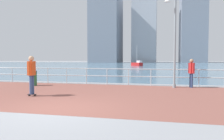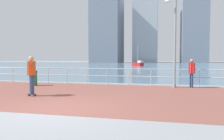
{
  "view_description": "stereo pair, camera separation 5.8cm",
  "coord_description": "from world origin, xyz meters",
  "px_view_note": "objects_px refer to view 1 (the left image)",
  "views": [
    {
      "loc": [
        3.28,
        -6.47,
        1.66
      ],
      "look_at": [
        0.95,
        4.19,
        1.1
      ],
      "focal_mm": 34.46,
      "sensor_mm": 36.0,
      "label": 1
    },
    {
      "loc": [
        3.34,
        -6.46,
        1.66
      ],
      "look_at": [
        0.95,
        4.19,
        1.1
      ],
      "focal_mm": 34.46,
      "sensor_mm": 36.0,
      "label": 2
    }
  ],
  "objects_px": {
    "sailboat_ivory": "(137,64)",
    "trash_bin": "(33,78)",
    "skateboarder": "(32,72)",
    "bystander": "(191,71)",
    "lamppost": "(173,32)"
  },
  "relations": [
    {
      "from": "sailboat_ivory",
      "to": "trash_bin",
      "type": "bearing_deg",
      "value": -93.45
    },
    {
      "from": "skateboarder",
      "to": "bystander",
      "type": "xyz_separation_m",
      "value": [
        7.39,
        4.55,
        -0.1
      ]
    },
    {
      "from": "skateboarder",
      "to": "trash_bin",
      "type": "distance_m",
      "value": 4.03
    },
    {
      "from": "lamppost",
      "to": "bystander",
      "type": "bearing_deg",
      "value": 16.63
    },
    {
      "from": "lamppost",
      "to": "sailboat_ivory",
      "type": "height_order",
      "value": "lamppost"
    },
    {
      "from": "lamppost",
      "to": "trash_bin",
      "type": "xyz_separation_m",
      "value": [
        -8.38,
        -0.84,
        -2.72
      ]
    },
    {
      "from": "lamppost",
      "to": "skateboarder",
      "type": "distance_m",
      "value": 7.86
    },
    {
      "from": "bystander",
      "to": "skateboarder",
      "type": "bearing_deg",
      "value": -148.35
    },
    {
      "from": "lamppost",
      "to": "skateboarder",
      "type": "height_order",
      "value": "lamppost"
    },
    {
      "from": "bystander",
      "to": "trash_bin",
      "type": "xyz_separation_m",
      "value": [
        -9.48,
        -1.17,
        -0.51
      ]
    },
    {
      "from": "skateboarder",
      "to": "lamppost",
      "type": "bearing_deg",
      "value": 33.89
    },
    {
      "from": "trash_bin",
      "to": "sailboat_ivory",
      "type": "relative_size",
      "value": 0.19
    },
    {
      "from": "trash_bin",
      "to": "skateboarder",
      "type": "bearing_deg",
      "value": -58.3
    },
    {
      "from": "trash_bin",
      "to": "lamppost",
      "type": "bearing_deg",
      "value": 5.71
    },
    {
      "from": "lamppost",
      "to": "sailboat_ivory",
      "type": "relative_size",
      "value": 1.16
    }
  ]
}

